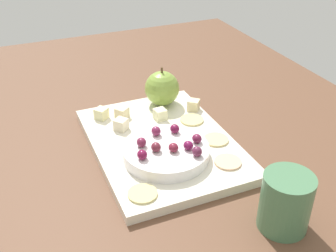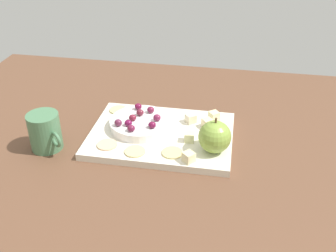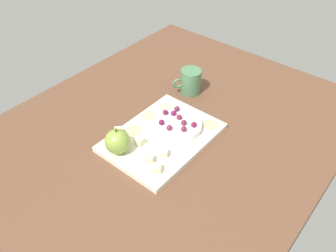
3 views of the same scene
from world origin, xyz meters
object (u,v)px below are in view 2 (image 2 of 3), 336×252
at_px(cracker_2, 118,110).
at_px(grape_1, 151,110).
at_px(cheese_cube_3, 214,116).
at_px(grape_4, 131,128).
at_px(cheese_cube_4, 189,157).
at_px(grape_3, 133,118).
at_px(cracker_3, 172,153).
at_px(platter, 161,135).
at_px(cheese_cube_2, 207,123).
at_px(cheese_cube_0, 189,137).
at_px(cracker_1, 135,151).
at_px(grape_2, 157,118).
at_px(grape_0, 138,106).
at_px(apple_whole, 215,137).
at_px(cheese_cube_1, 191,119).
at_px(cracker_0, 107,145).
at_px(grape_8, 118,123).
at_px(cup, 45,132).
at_px(grape_6, 128,123).
at_px(grape_5, 152,125).
at_px(grape_7, 140,112).
at_px(serving_dish, 141,123).

relative_size(cracker_2, grape_1, 2.53).
bearing_deg(cheese_cube_3, grape_4, -146.09).
relative_size(cheese_cube_4, grape_3, 1.21).
bearing_deg(cheese_cube_3, cracker_3, -115.89).
bearing_deg(platter, cheese_cube_2, 21.98).
distance_m(platter, cheese_cube_3, 0.16).
bearing_deg(cheese_cube_0, cheese_cube_4, -83.33).
bearing_deg(cracker_1, grape_1, 87.84).
xyz_separation_m(cheese_cube_2, grape_2, (-0.13, -0.03, 0.02)).
xyz_separation_m(grape_0, grape_1, (0.04, -0.01, 0.00)).
distance_m(apple_whole, cheese_cube_1, 0.14).
relative_size(cracker_0, grape_3, 2.53).
bearing_deg(cracker_0, apple_whole, 5.34).
bearing_deg(grape_0, grape_8, -107.49).
xyz_separation_m(cheese_cube_4, cup, (-0.36, 0.02, 0.02)).
bearing_deg(apple_whole, grape_2, 154.00).
bearing_deg(grape_6, grape_2, 27.44).
relative_size(cheese_cube_2, grape_4, 1.21).
bearing_deg(cheese_cube_1, cheese_cube_2, -19.69).
bearing_deg(grape_5, cup, -164.30).
distance_m(grape_0, grape_2, 0.08).
relative_size(cheese_cube_0, cracker_1, 0.48).
distance_m(grape_5, grape_8, 0.09).
bearing_deg(cheese_cube_0, cheese_cube_2, 62.62).
distance_m(cracker_3, grape_1, 0.17).
xyz_separation_m(cracker_0, grape_8, (0.01, 0.06, 0.03)).
distance_m(grape_5, grape_6, 0.06).
distance_m(cheese_cube_1, cracker_2, 0.21).
bearing_deg(cracker_2, grape_0, -20.07).
bearing_deg(grape_3, cheese_cube_2, 11.25).
height_order(grape_0, grape_5, same).
relative_size(platter, cup, 3.67).
height_order(platter, grape_1, grape_1).
bearing_deg(apple_whole, cheese_cube_2, 103.81).
height_order(cracker_3, grape_7, grape_7).
relative_size(grape_5, cup, 0.20).
bearing_deg(cracker_2, platter, -32.87).
xyz_separation_m(cheese_cube_3, grape_0, (-0.20, -0.02, 0.02)).
bearing_deg(grape_1, serving_dish, -114.42).
bearing_deg(grape_1, grape_2, -57.09).
relative_size(cracker_2, grape_0, 2.53).
relative_size(cheese_cube_3, grape_4, 1.21).
relative_size(grape_3, grape_4, 1.00).
bearing_deg(cracker_1, grape_4, 112.05).
distance_m(cheese_cube_2, grape_7, 0.18).
bearing_deg(apple_whole, grape_8, 172.31).
xyz_separation_m(cheese_cube_2, cup, (-0.38, -0.14, 0.02)).
distance_m(apple_whole, grape_2, 0.17).
distance_m(cheese_cube_4, grape_4, 0.17).
distance_m(cheese_cube_4, cracker_0, 0.21).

